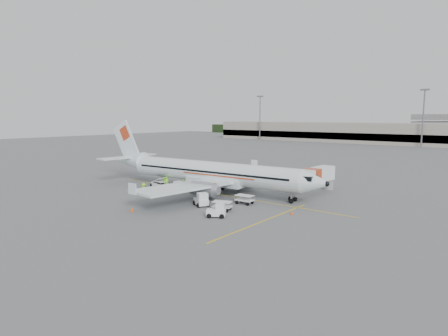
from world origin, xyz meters
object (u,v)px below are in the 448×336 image
(belt_loader, at_px, (158,180))
(tug_mid, at_px, (201,199))
(aircraft, at_px, (212,158))
(jet_bridge, at_px, (312,182))
(tug_fore, at_px, (216,210))
(tug_aft, at_px, (176,186))

(belt_loader, xyz_separation_m, tug_mid, (14.55, -5.24, -0.31))
(aircraft, bearing_deg, belt_loader, -170.78)
(jet_bridge, xyz_separation_m, belt_loader, (-22.77, -10.60, -0.76))
(aircraft, relative_size, tug_fore, 17.91)
(jet_bridge, bearing_deg, tug_aft, -148.32)
(aircraft, xyz_separation_m, tug_aft, (-5.55, -2.42, -4.70))
(belt_loader, height_order, tug_mid, belt_loader)
(tug_mid, bearing_deg, belt_loader, -171.36)
(aircraft, relative_size, belt_loader, 8.70)
(jet_bridge, xyz_separation_m, tug_mid, (-8.22, -15.84, -1.07))
(jet_bridge, bearing_deg, tug_mid, -115.56)
(aircraft, relative_size, tug_aft, 19.77)
(jet_bridge, height_order, tug_mid, jet_bridge)
(tug_mid, distance_m, tug_aft, 11.54)
(belt_loader, bearing_deg, aircraft, 29.04)
(aircraft, height_order, tug_fore, aircraft)
(tug_fore, bearing_deg, jet_bridge, 48.45)
(belt_loader, relative_size, tug_mid, 1.90)
(aircraft, xyz_separation_m, belt_loader, (-9.82, -2.42, -4.24))
(aircraft, distance_m, jet_bridge, 15.70)
(tug_aft, bearing_deg, tug_mid, -27.39)
(belt_loader, height_order, tug_fore, belt_loader)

